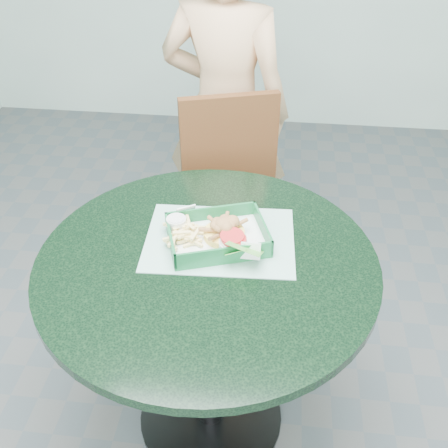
# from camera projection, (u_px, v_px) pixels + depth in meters

# --- Properties ---
(floor) EXTENTS (4.00, 5.00, 0.02)m
(floor) POSITION_uv_depth(u_px,v_px,m) (211.00, 416.00, 1.94)
(floor) COLOR #303335
(floor) RESTS_ON ground
(cafe_table) EXTENTS (0.97, 0.97, 0.75)m
(cafe_table) POSITION_uv_depth(u_px,v_px,m) (208.00, 306.00, 1.59)
(cafe_table) COLOR black
(cafe_table) RESTS_ON floor
(dining_chair) EXTENTS (0.40, 0.40, 0.93)m
(dining_chair) POSITION_uv_depth(u_px,v_px,m) (226.00, 196.00, 2.15)
(dining_chair) COLOR #502515
(dining_chair) RESTS_ON floor
(diner_person) EXTENTS (0.63, 0.47, 1.56)m
(diner_person) POSITION_uv_depth(u_px,v_px,m) (225.00, 109.00, 2.24)
(diner_person) COLOR tan
(diner_person) RESTS_ON floor
(placemat) EXTENTS (0.45, 0.35, 0.00)m
(placemat) POSITION_uv_depth(u_px,v_px,m) (220.00, 244.00, 1.55)
(placemat) COLOR #88BAAB
(placemat) RESTS_ON cafe_table
(food_basket) EXTENTS (0.28, 0.20, 0.06)m
(food_basket) POSITION_uv_depth(u_px,v_px,m) (217.00, 243.00, 1.53)
(food_basket) COLOR #156433
(food_basket) RESTS_ON placemat
(crab_sandwich) EXTENTS (0.12, 0.12, 0.07)m
(crab_sandwich) POSITION_uv_depth(u_px,v_px,m) (225.00, 234.00, 1.51)
(crab_sandwich) COLOR #F3C452
(crab_sandwich) RESTS_ON food_basket
(fries_pile) EXTENTS (0.12, 0.13, 0.04)m
(fries_pile) POSITION_uv_depth(u_px,v_px,m) (187.00, 231.00, 1.55)
(fries_pile) COLOR #FDE088
(fries_pile) RESTS_ON food_basket
(sauce_ramekin) EXTENTS (0.06, 0.06, 0.03)m
(sauce_ramekin) POSITION_uv_depth(u_px,v_px,m) (183.00, 220.00, 1.57)
(sauce_ramekin) COLOR silver
(sauce_ramekin) RESTS_ON food_basket
(garnish_cup) EXTENTS (0.12, 0.12, 0.05)m
(garnish_cup) POSITION_uv_depth(u_px,v_px,m) (229.00, 252.00, 1.46)
(garnish_cup) COLOR silver
(garnish_cup) RESTS_ON food_basket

